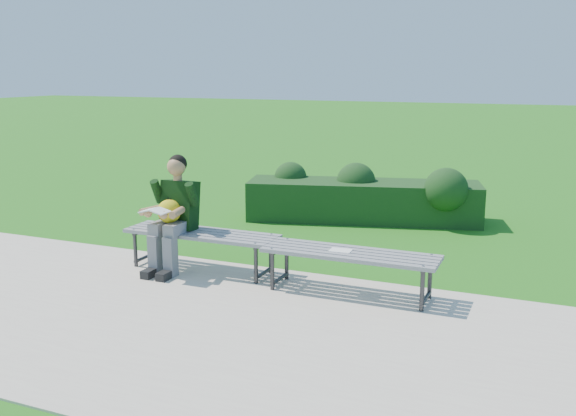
{
  "coord_description": "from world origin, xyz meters",
  "views": [
    {
      "loc": [
        3.21,
        -6.49,
        2.27
      ],
      "look_at": [
        0.54,
        -0.22,
        0.8
      ],
      "focal_mm": 40.0,
      "sensor_mm": 36.0,
      "label": 1
    }
  ],
  "objects_px": {
    "bench_right": "(350,257)",
    "paper_sheet": "(341,250)",
    "bench_left": "(201,236)",
    "hedge": "(366,197)",
    "seated_boy": "(173,210)"
  },
  "relations": [
    {
      "from": "bench_right",
      "to": "paper_sheet",
      "type": "xyz_separation_m",
      "value": [
        -0.1,
        -0.0,
        0.06
      ]
    },
    {
      "from": "bench_left",
      "to": "paper_sheet",
      "type": "distance_m",
      "value": 1.71
    },
    {
      "from": "hedge",
      "to": "bench_left",
      "type": "height_order",
      "value": "hedge"
    },
    {
      "from": "seated_boy",
      "to": "paper_sheet",
      "type": "height_order",
      "value": "seated_boy"
    },
    {
      "from": "hedge",
      "to": "paper_sheet",
      "type": "distance_m",
      "value": 3.42
    },
    {
      "from": "paper_sheet",
      "to": "bench_right",
      "type": "bearing_deg",
      "value": 0.0
    },
    {
      "from": "bench_left",
      "to": "seated_boy",
      "type": "height_order",
      "value": "seated_boy"
    },
    {
      "from": "seated_boy",
      "to": "paper_sheet",
      "type": "xyz_separation_m",
      "value": [
        2.01,
        -0.02,
        -0.24
      ]
    },
    {
      "from": "bench_right",
      "to": "hedge",
      "type": "bearing_deg",
      "value": 103.46
    },
    {
      "from": "hedge",
      "to": "seated_boy",
      "type": "distance_m",
      "value": 3.59
    },
    {
      "from": "hedge",
      "to": "seated_boy",
      "type": "relative_size",
      "value": 2.75
    },
    {
      "from": "hedge",
      "to": "bench_left",
      "type": "distance_m",
      "value": 3.38
    },
    {
      "from": "bench_right",
      "to": "paper_sheet",
      "type": "bearing_deg",
      "value": -180.0
    },
    {
      "from": "paper_sheet",
      "to": "seated_boy",
      "type": "bearing_deg",
      "value": 179.45
    },
    {
      "from": "bench_left",
      "to": "bench_right",
      "type": "bearing_deg",
      "value": -3.73
    }
  ]
}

